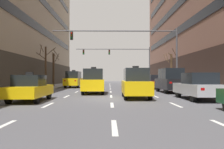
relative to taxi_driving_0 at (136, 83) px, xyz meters
name	(u,v)px	position (x,y,z in m)	size (l,w,h in m)	color
ground_plane	(111,99)	(-1.64, -0.58, -1.00)	(120.00, 120.00, 0.00)	#515156
lane_stripe_l1_s2	(0,127)	(-4.92, -8.58, -1.00)	(0.16, 2.00, 0.01)	silver
lane_stripe_l1_s3	(48,105)	(-4.92, -3.58, -1.00)	(0.16, 2.00, 0.01)	silver
lane_stripe_l1_s4	(67,96)	(-4.92, 1.42, -1.00)	(0.16, 2.00, 0.01)	silver
lane_stripe_l1_s5	(77,92)	(-4.92, 6.42, -1.00)	(0.16, 2.00, 0.01)	silver
lane_stripe_l1_s6	(83,89)	(-4.92, 11.42, -1.00)	(0.16, 2.00, 0.01)	silver
lane_stripe_l1_s7	(87,87)	(-4.92, 16.42, -1.00)	(0.16, 2.00, 0.01)	silver
lane_stripe_l1_s8	(90,86)	(-4.92, 21.42, -1.00)	(0.16, 2.00, 0.01)	silver
lane_stripe_l1_s9	(92,85)	(-4.92, 26.42, -1.00)	(0.16, 2.00, 0.01)	silver
lane_stripe_l1_s10	(94,84)	(-4.92, 31.42, -1.00)	(0.16, 2.00, 0.01)	silver
lane_stripe_l2_s2	(114,127)	(-1.64, -8.58, -1.00)	(0.16, 2.00, 0.01)	silver
lane_stripe_l2_s3	(112,105)	(-1.64, -3.58, -1.00)	(0.16, 2.00, 0.01)	silver
lane_stripe_l2_s4	(111,96)	(-1.64, 1.42, -1.00)	(0.16, 2.00, 0.01)	silver
lane_stripe_l2_s5	(111,92)	(-1.64, 6.42, -1.00)	(0.16, 2.00, 0.01)	silver
lane_stripe_l2_s6	(110,89)	(-1.64, 11.42, -1.00)	(0.16, 2.00, 0.01)	silver
lane_stripe_l2_s7	(110,87)	(-1.64, 16.42, -1.00)	(0.16, 2.00, 0.01)	silver
lane_stripe_l2_s8	(110,86)	(-1.64, 21.42, -1.00)	(0.16, 2.00, 0.01)	silver
lane_stripe_l2_s9	(110,85)	(-1.64, 26.42, -1.00)	(0.16, 2.00, 0.01)	silver
lane_stripe_l2_s10	(110,84)	(-1.64, 31.42, -1.00)	(0.16, 2.00, 0.01)	silver
lane_stripe_l3_s3	(175,105)	(1.63, -3.58, -1.00)	(0.16, 2.00, 0.01)	silver
lane_stripe_l3_s4	(155,96)	(1.63, 1.42, -1.00)	(0.16, 2.00, 0.01)	silver
lane_stripe_l3_s5	(144,92)	(1.63, 6.42, -1.00)	(0.16, 2.00, 0.01)	silver
lane_stripe_l3_s6	(138,89)	(1.63, 11.42, -1.00)	(0.16, 2.00, 0.01)	silver
lane_stripe_l3_s7	(133,87)	(1.63, 16.42, -1.00)	(0.16, 2.00, 0.01)	silver
lane_stripe_l3_s8	(130,86)	(1.63, 21.42, -1.00)	(0.16, 2.00, 0.01)	silver
lane_stripe_l3_s9	(127,85)	(1.63, 26.42, -1.00)	(0.16, 2.00, 0.01)	silver
lane_stripe_l3_s10	(125,84)	(1.63, 31.42, -1.00)	(0.16, 2.00, 0.01)	silver
taxi_driving_0	(136,83)	(0.00, 0.00, 0.00)	(1.79, 4.18, 2.18)	black
taxi_driving_1	(74,80)	(-6.59, 15.00, 0.08)	(2.08, 4.58, 2.36)	black
taxi_driving_2	(30,88)	(-6.45, -1.81, -0.24)	(1.81, 4.17, 1.72)	black
taxi_driving_3	(94,81)	(-3.14, 4.16, 0.05)	(1.92, 4.41, 2.30)	black
car_parked_1	(198,86)	(3.85, -1.02, -0.17)	(1.91, 4.54, 1.70)	black
car_parked_2	(171,81)	(3.85, 5.28, 0.10)	(1.99, 4.60, 2.21)	black
car_parked_3	(155,82)	(3.85, 12.09, -0.17)	(2.02, 4.57, 1.69)	black
traffic_signal_0	(136,44)	(1.03, 8.09, 3.87)	(13.03, 0.35, 6.44)	#4C4C51
traffic_signal_1	(123,56)	(0.63, 23.67, 4.02)	(12.94, 0.35, 6.53)	#4C4C51
street_tree_0	(54,69)	(-9.51, 15.86, 1.54)	(0.96, 1.63, 5.07)	#4C3823
street_tree_1	(171,69)	(6.21, 13.44, 1.42)	(1.68, 1.66, 4.92)	#4C3823
street_tree_3	(45,65)	(-9.55, 12.06, 1.85)	(2.25, 2.27, 5.32)	#4C3823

